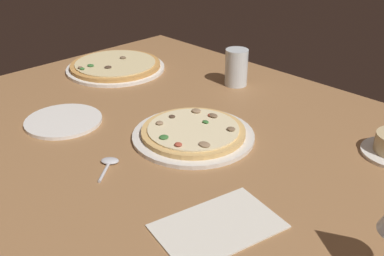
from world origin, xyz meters
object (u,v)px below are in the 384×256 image
object	(u,v)px
pizza_side	(116,66)
paper_menu	(218,226)
water_glass	(236,70)
side_plate	(64,121)
spoon	(109,163)
pizza_main	(193,133)

from	to	relation	value
pizza_side	paper_menu	size ratio (longest dim) A/B	1.50
water_glass	paper_menu	bearing A→B (deg)	-51.68
pizza_side	paper_menu	world-z (taller)	pizza_side
side_plate	spoon	xyz separation A→B (cm)	(25.62, -3.74, 0.01)
paper_menu	pizza_main	bearing A→B (deg)	155.25
water_glass	side_plate	xyz separation A→B (cm)	(-13.85, -52.16, -4.36)
water_glass	spoon	xyz separation A→B (cm)	(11.77, -55.91, -4.35)
water_glass	paper_menu	world-z (taller)	water_glass
pizza_side	paper_menu	bearing A→B (deg)	-23.72
pizza_side	spoon	distance (cm)	61.30
pizza_side	spoon	world-z (taller)	pizza_side
paper_menu	side_plate	bearing A→B (deg)	-169.69
water_glass	pizza_side	bearing A→B (deg)	-152.99
side_plate	paper_menu	xyz separation A→B (cm)	(56.48, -1.78, -0.30)
side_plate	spoon	size ratio (longest dim) A/B	2.27
pizza_main	side_plate	xyz separation A→B (cm)	(-29.39, -18.54, -0.73)
spoon	water_glass	bearing A→B (deg)	101.89
pizza_main	pizza_side	bearing A→B (deg)	164.39
paper_menu	water_glass	bearing A→B (deg)	140.43
pizza_side	paper_menu	xyz separation A→B (cm)	(79.73, -35.03, -1.07)
paper_menu	spoon	xyz separation A→B (cm)	(-30.86, -1.97, 0.31)
side_plate	spoon	world-z (taller)	spoon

